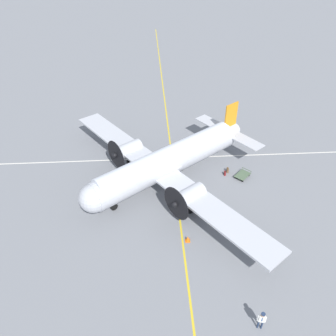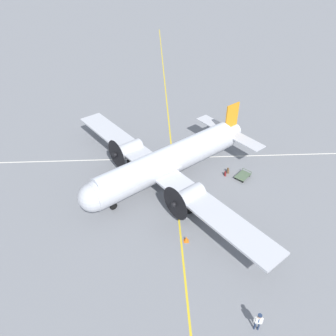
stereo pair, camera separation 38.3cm
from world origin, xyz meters
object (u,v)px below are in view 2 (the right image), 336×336
at_px(crew_foreground, 258,320).
at_px(baggage_cart, 243,176).
at_px(suitcase_near_door, 228,171).
at_px(suitcase_upright_spare, 225,174).
at_px(traffic_cone, 186,239).
at_px(airliner_main, 164,163).

bearing_deg(crew_foreground, baggage_cart, -86.90).
bearing_deg(baggage_cart, suitcase_near_door, -79.03).
bearing_deg(baggage_cart, crew_foreground, 34.20).
bearing_deg(suitcase_near_door, suitcase_upright_spare, 140.32).
distance_m(suitcase_upright_spare, baggage_cart, 1.79).
xyz_separation_m(suitcase_near_door, baggage_cart, (-0.90, -1.37, 0.00)).
bearing_deg(crew_foreground, traffic_cone, -49.86).
bearing_deg(baggage_cart, suitcase_upright_spare, -60.31).
height_order(airliner_main, baggage_cart, airliner_main).
distance_m(suitcase_near_door, suitcase_upright_spare, 0.58).
relative_size(airliner_main, traffic_cone, 43.62).
xyz_separation_m(crew_foreground, traffic_cone, (7.47, 3.81, -0.78)).
xyz_separation_m(airliner_main, suitcase_upright_spare, (0.98, -6.30, -2.35)).
bearing_deg(airliner_main, crew_foreground, 73.42).
distance_m(crew_foreground, suitcase_upright_spare, 16.07).
bearing_deg(traffic_cone, baggage_cart, -39.05).
xyz_separation_m(airliner_main, traffic_cone, (-7.56, -1.47, -2.31)).
relative_size(crew_foreground, suitcase_upright_spare, 3.51).
distance_m(crew_foreground, suitcase_near_door, 16.54).
bearing_deg(suitcase_near_door, crew_foreground, 175.16).
bearing_deg(suitcase_upright_spare, crew_foreground, 176.34).
xyz_separation_m(suitcase_upright_spare, baggage_cart, (-0.45, -1.74, 0.06)).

